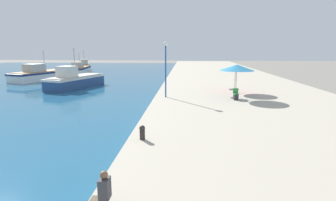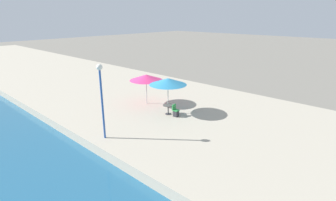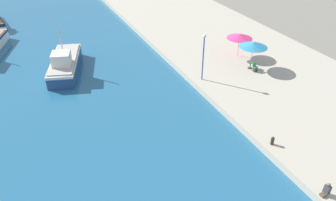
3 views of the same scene
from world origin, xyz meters
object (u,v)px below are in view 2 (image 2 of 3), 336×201
cafe_umbrella_pink (168,81)px  cafe_umbrella_white (146,77)px  lamppost (101,89)px  cafe_chair_left (176,112)px  cafe_table (168,107)px

cafe_umbrella_pink → cafe_umbrella_white: size_ratio=1.02×
lamppost → cafe_chair_left: bearing=-8.5°
cafe_umbrella_white → cafe_table: (-0.62, -3.03, -1.74)m
cafe_umbrella_pink → cafe_umbrella_white: cafe_umbrella_pink is taller
cafe_chair_left → cafe_umbrella_white: bearing=-102.4°
cafe_umbrella_pink → cafe_table: bearing=-134.8°
cafe_umbrella_pink → lamppost: lamppost is taller
cafe_chair_left → lamppost: lamppost is taller
cafe_umbrella_pink → cafe_chair_left: cafe_umbrella_pink is taller
cafe_chair_left → lamppost: 6.34m
cafe_umbrella_pink → lamppost: bearing=-179.3°
cafe_umbrella_white → cafe_table: cafe_umbrella_white is taller
cafe_table → lamppost: bearing=178.8°
cafe_umbrella_pink → cafe_chair_left: (-0.14, -0.91, -2.16)m
cafe_chair_left → lamppost: (-5.64, 0.84, 2.77)m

